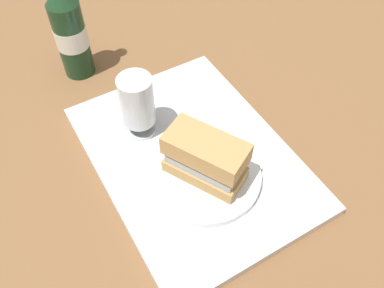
{
  "coord_description": "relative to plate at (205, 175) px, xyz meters",
  "views": [
    {
      "loc": [
        -0.38,
        0.22,
        0.6
      ],
      "look_at": [
        0.0,
        0.0,
        0.05
      ],
      "focal_mm": 38.4,
      "sensor_mm": 36.0,
      "label": 1
    }
  ],
  "objects": [
    {
      "name": "beer_bottle",
      "position": [
        0.39,
        0.08,
        0.08
      ],
      "size": [
        0.07,
        0.07,
        0.27
      ],
      "color": "#19381E",
      "rests_on": "ground_plane"
    },
    {
      "name": "sandwich",
      "position": [
        0.0,
        0.0,
        0.05
      ],
      "size": [
        0.14,
        0.12,
        0.08
      ],
      "rotation": [
        0.0,
        0.0,
        0.5
      ],
      "color": "tan",
      "rests_on": "plate"
    },
    {
      "name": "ground_plane",
      "position": [
        0.05,
        -0.01,
        -0.03
      ],
      "size": [
        3.0,
        3.0,
        0.0
      ],
      "primitive_type": "plane",
      "color": "brown"
    },
    {
      "name": "placemat",
      "position": [
        0.05,
        -0.01,
        -0.01
      ],
      "size": [
        0.38,
        0.27,
        0.0
      ],
      "primitive_type": "cube",
      "color": "silver",
      "rests_on": "tray"
    },
    {
      "name": "tray",
      "position": [
        0.05,
        -0.01,
        -0.02
      ],
      "size": [
        0.44,
        0.32,
        0.02
      ],
      "primitive_type": "cube",
      "color": "silver",
      "rests_on": "ground_plane"
    },
    {
      "name": "plate",
      "position": [
        0.0,
        0.0,
        0.0
      ],
      "size": [
        0.19,
        0.19,
        0.01
      ],
      "primitive_type": "cylinder",
      "color": "white",
      "rests_on": "placemat"
    },
    {
      "name": "beer_glass",
      "position": [
        0.15,
        0.05,
        0.06
      ],
      "size": [
        0.06,
        0.06,
        0.12
      ],
      "color": "silver",
      "rests_on": "placemat"
    }
  ]
}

